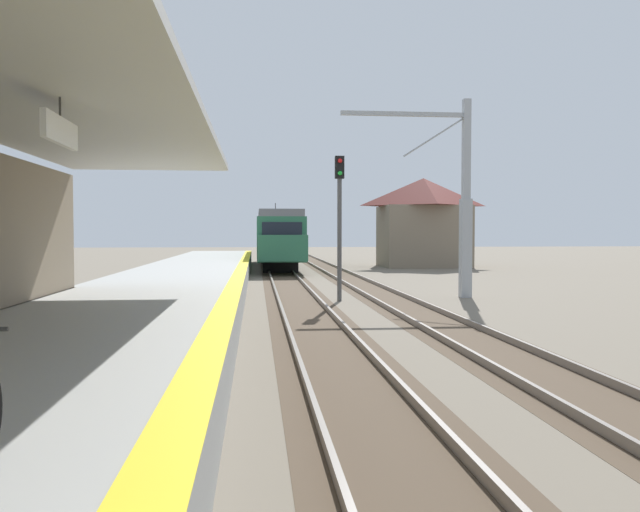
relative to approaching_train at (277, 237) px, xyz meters
The scene contains 7 objects.
station_platform 30.50m from the approaching_train, 98.31° to the right, with size 5.00×80.00×0.91m.
track_pair_nearest_platform 26.22m from the approaching_train, 90.01° to the right, with size 2.34×120.00×0.16m.
track_pair_middle 26.44m from the approaching_train, 82.60° to the right, with size 2.34×120.00×0.16m.
approaching_train is the anchor object (origin of this frame).
rail_signal_post 23.03m from the approaching_train, 86.34° to the right, with size 0.32×0.34×5.20m.
catenary_pylon_far_side 22.96m from the approaching_train, 74.52° to the right, with size 5.00×0.40×7.50m.
distant_trackside_house 10.61m from the approaching_train, ahead, with size 6.60×5.28×6.40m.
Camera 1 is at (0.39, 0.49, 2.46)m, focal length 35.82 mm.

